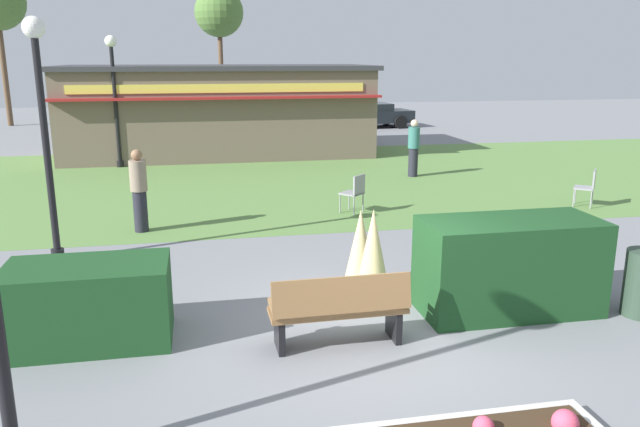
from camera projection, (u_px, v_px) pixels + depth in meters
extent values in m
plane|color=slate|center=(378.00, 336.00, 8.02)|extent=(80.00, 80.00, 0.00)
cube|color=#5B8442|center=(274.00, 179.00, 18.27)|extent=(36.00, 12.00, 0.01)
sphere|color=#E54C6B|center=(483.00, 427.00, 5.71)|extent=(0.20, 0.20, 0.20)
sphere|color=#E54C6B|center=(565.00, 423.00, 5.78)|extent=(0.25, 0.25, 0.25)
cube|color=olive|center=(338.00, 310.00, 7.69)|extent=(1.71, 0.51, 0.06)
cube|color=olive|center=(342.00, 295.00, 7.41)|extent=(1.70, 0.15, 0.44)
cube|color=black|center=(279.00, 332.00, 7.59)|extent=(0.09, 0.44, 0.45)
cube|color=black|center=(394.00, 322.00, 7.89)|extent=(0.09, 0.44, 0.45)
cube|color=olive|center=(272.00, 306.00, 7.49)|extent=(0.07, 0.44, 0.06)
cube|color=olive|center=(401.00, 296.00, 7.82)|extent=(0.07, 0.44, 0.06)
cube|color=#19421E|center=(89.00, 304.00, 7.73)|extent=(1.97, 1.10, 1.01)
cube|color=#19421E|center=(509.00, 266.00, 8.66)|extent=(2.46, 1.10, 1.32)
cone|color=#D1BC7F|center=(373.00, 255.00, 9.02)|extent=(0.57, 0.57, 1.38)
cone|color=#D1BC7F|center=(360.00, 248.00, 9.63)|extent=(0.53, 0.53, 1.22)
cylinder|color=black|center=(58.00, 254.00, 10.98)|extent=(0.22, 0.22, 0.20)
cylinder|color=black|center=(47.00, 154.00, 10.54)|extent=(0.12, 0.12, 3.78)
sphere|color=white|center=(33.00, 27.00, 10.04)|extent=(0.36, 0.36, 0.36)
cylinder|color=black|center=(120.00, 164.00, 20.19)|extent=(0.22, 0.22, 0.20)
cylinder|color=black|center=(116.00, 108.00, 19.76)|extent=(0.12, 0.12, 3.78)
sphere|color=white|center=(111.00, 41.00, 19.26)|extent=(0.36, 0.36, 0.36)
cube|color=#6B5B4C|center=(219.00, 112.00, 22.67)|extent=(10.63, 4.58, 3.01)
cube|color=#333338|center=(217.00, 67.00, 22.28)|extent=(10.93, 4.88, 0.16)
cube|color=maroon|center=(221.00, 98.00, 20.16)|extent=(10.73, 0.36, 0.08)
cube|color=#D8CC4C|center=(220.00, 88.00, 20.24)|extent=(9.57, 0.04, 0.28)
cube|color=gray|center=(352.00, 193.00, 14.23)|extent=(0.62, 0.62, 0.04)
cube|color=gray|center=(359.00, 185.00, 14.06)|extent=(0.35, 0.33, 0.44)
cylinder|color=gray|center=(349.00, 200.00, 14.54)|extent=(0.03, 0.03, 0.45)
cylinder|color=gray|center=(340.00, 203.00, 14.25)|extent=(0.03, 0.03, 0.45)
cylinder|color=gray|center=(363.00, 202.00, 14.33)|extent=(0.03, 0.03, 0.45)
cylinder|color=gray|center=(354.00, 206.00, 14.03)|extent=(0.03, 0.03, 0.45)
cube|color=gray|center=(584.00, 188.00, 14.82)|extent=(0.62, 0.62, 0.04)
cube|color=gray|center=(594.00, 179.00, 14.68)|extent=(0.30, 0.37, 0.44)
cylinder|color=gray|center=(575.00, 195.00, 15.12)|extent=(0.03, 0.03, 0.45)
cylinder|color=gray|center=(574.00, 198.00, 14.79)|extent=(0.03, 0.03, 0.45)
cylinder|color=gray|center=(592.00, 196.00, 14.96)|extent=(0.03, 0.03, 0.45)
cylinder|color=gray|center=(591.00, 199.00, 14.63)|extent=(0.03, 0.03, 0.45)
cylinder|color=#23232D|center=(413.00, 162.00, 18.53)|extent=(0.28, 0.28, 0.85)
cylinder|color=#336B66|center=(414.00, 138.00, 18.35)|extent=(0.34, 0.34, 0.62)
sphere|color=beige|center=(414.00, 123.00, 18.24)|extent=(0.22, 0.22, 0.22)
cylinder|color=#23232D|center=(141.00, 211.00, 12.68)|extent=(0.28, 0.28, 0.85)
cylinder|color=gray|center=(138.00, 176.00, 12.50)|extent=(0.34, 0.34, 0.62)
sphere|color=#8C6647|center=(136.00, 155.00, 12.40)|extent=(0.22, 0.22, 0.22)
cube|color=#2D6638|center=(157.00, 120.00, 29.37)|extent=(4.35, 2.19, 0.60)
cube|color=black|center=(153.00, 111.00, 29.25)|extent=(2.45, 1.79, 0.44)
cylinder|color=black|center=(187.00, 123.00, 30.44)|extent=(0.66, 0.28, 0.64)
cylinder|color=black|center=(183.00, 127.00, 28.67)|extent=(0.66, 0.28, 0.64)
cylinder|color=black|center=(132.00, 124.00, 30.19)|extent=(0.66, 0.28, 0.64)
cylinder|color=black|center=(125.00, 128.00, 28.42)|extent=(0.66, 0.28, 0.64)
cube|color=maroon|center=(271.00, 118.00, 30.38)|extent=(4.33, 2.14, 0.60)
cube|color=black|center=(267.00, 109.00, 30.24)|extent=(2.43, 1.77, 0.44)
cylinder|color=black|center=(292.00, 120.00, 31.64)|extent=(0.66, 0.27, 0.64)
cylinder|color=black|center=(301.00, 124.00, 29.92)|extent=(0.66, 0.27, 0.64)
cylinder|color=black|center=(241.00, 122.00, 30.95)|extent=(0.66, 0.27, 0.64)
cylinder|color=black|center=(247.00, 126.00, 29.23)|extent=(0.66, 0.27, 0.64)
cube|color=black|center=(369.00, 116.00, 31.31)|extent=(4.36, 2.22, 0.60)
cube|color=black|center=(367.00, 108.00, 31.16)|extent=(2.46, 1.81, 0.44)
cylinder|color=black|center=(386.00, 119.00, 32.59)|extent=(0.66, 0.28, 0.64)
cylinder|color=black|center=(401.00, 122.00, 30.89)|extent=(0.66, 0.28, 0.64)
cylinder|color=black|center=(339.00, 120.00, 31.85)|extent=(0.66, 0.28, 0.64)
cylinder|color=black|center=(351.00, 124.00, 30.15)|extent=(0.66, 0.28, 0.64)
cylinder|color=brown|center=(5.00, 76.00, 31.64)|extent=(0.28, 0.28, 5.01)
cylinder|color=brown|center=(221.00, 75.00, 36.70)|extent=(0.28, 0.28, 4.84)
sphere|color=#4C7233|center=(219.00, 12.00, 35.84)|extent=(2.80, 2.80, 2.80)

